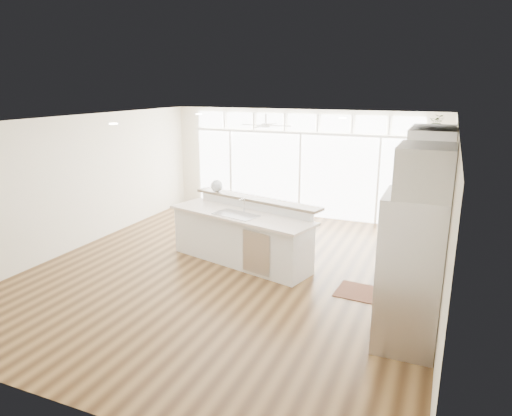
% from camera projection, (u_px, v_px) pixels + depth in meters
% --- Properties ---
extents(floor, '(7.00, 8.00, 0.02)m').
position_uv_depth(floor, '(234.00, 270.00, 8.36)').
color(floor, '#472D16').
rests_on(floor, ground).
extents(ceiling, '(7.00, 8.00, 0.02)m').
position_uv_depth(ceiling, '(232.00, 120.00, 7.65)').
color(ceiling, white).
rests_on(ceiling, wall_back).
extents(wall_back, '(7.00, 0.04, 2.70)m').
position_uv_depth(wall_back, '(301.00, 163.00, 11.56)').
color(wall_back, white).
rests_on(wall_back, floor).
extents(wall_front, '(7.00, 0.04, 2.70)m').
position_uv_depth(wall_front, '(56.00, 289.00, 4.45)').
color(wall_front, white).
rests_on(wall_front, floor).
extents(wall_left, '(0.04, 8.00, 2.70)m').
position_uv_depth(wall_left, '(79.00, 182.00, 9.32)').
color(wall_left, white).
rests_on(wall_left, floor).
extents(wall_right, '(0.04, 8.00, 2.70)m').
position_uv_depth(wall_right, '(448.00, 220.00, 6.69)').
color(wall_right, white).
rests_on(wall_right, floor).
extents(glass_wall, '(5.80, 0.06, 2.08)m').
position_uv_depth(glass_wall, '(300.00, 175.00, 11.59)').
color(glass_wall, white).
rests_on(glass_wall, wall_back).
extents(transom_row, '(5.90, 0.06, 0.40)m').
position_uv_depth(transom_row, '(302.00, 122.00, 11.24)').
color(transom_row, white).
rests_on(transom_row, wall_back).
extents(desk_window, '(0.04, 0.85, 0.85)m').
position_uv_depth(desk_window, '(447.00, 202.00, 6.92)').
color(desk_window, white).
rests_on(desk_window, wall_right).
extents(ceiling_fan, '(1.16, 1.16, 0.32)m').
position_uv_depth(ceiling_fan, '(266.00, 121.00, 10.39)').
color(ceiling_fan, white).
rests_on(ceiling_fan, ceiling).
extents(recessed_lights, '(3.40, 3.00, 0.02)m').
position_uv_depth(recessed_lights, '(237.00, 121.00, 7.84)').
color(recessed_lights, white).
rests_on(recessed_lights, ceiling).
extents(oven_cabinet, '(0.64, 1.20, 2.50)m').
position_uv_depth(oven_cabinet, '(429.00, 198.00, 8.44)').
color(oven_cabinet, white).
rests_on(oven_cabinet, floor).
extents(desk_nook, '(0.72, 1.30, 0.76)m').
position_uv_depth(desk_nook, '(417.00, 271.00, 7.35)').
color(desk_nook, white).
rests_on(desk_nook, floor).
extents(upper_cabinets, '(0.64, 1.30, 0.64)m').
position_uv_depth(upper_cabinets, '(432.00, 149.00, 6.82)').
color(upper_cabinets, white).
rests_on(upper_cabinets, wall_right).
extents(refrigerator, '(0.76, 0.90, 2.00)m').
position_uv_depth(refrigerator, '(410.00, 272.00, 5.73)').
color(refrigerator, silver).
rests_on(refrigerator, floor).
extents(fridge_cabinet, '(0.64, 0.90, 0.60)m').
position_uv_depth(fridge_cabinet, '(425.00, 170.00, 5.37)').
color(fridge_cabinet, white).
rests_on(fridge_cabinet, wall_right).
extents(framed_photos, '(0.06, 0.22, 0.80)m').
position_uv_depth(framed_photos, '(446.00, 203.00, 7.51)').
color(framed_photos, black).
rests_on(framed_photos, wall_right).
extents(kitchen_island, '(3.14, 1.84, 1.17)m').
position_uv_depth(kitchen_island, '(240.00, 233.00, 8.58)').
color(kitchen_island, white).
rests_on(kitchen_island, floor).
extents(rug, '(0.98, 0.74, 0.01)m').
position_uv_depth(rug, '(366.00, 293.00, 7.39)').
color(rug, '#3C1D13').
rests_on(rug, floor).
extents(office_chair, '(0.53, 0.50, 0.90)m').
position_uv_depth(office_chair, '(408.00, 270.00, 7.20)').
color(office_chair, black).
rests_on(office_chair, floor).
extents(fishbowl, '(0.32, 0.32, 0.25)m').
position_uv_depth(fishbowl, '(217.00, 186.00, 9.26)').
color(fishbowl, silver).
rests_on(fishbowl, kitchen_island).
extents(monitor, '(0.14, 0.51, 0.42)m').
position_uv_depth(monitor, '(415.00, 235.00, 7.23)').
color(monitor, black).
rests_on(monitor, desk_nook).
extents(keyboard, '(0.13, 0.34, 0.02)m').
position_uv_depth(keyboard, '(403.00, 246.00, 7.34)').
color(keyboard, silver).
rests_on(keyboard, desk_nook).
extents(potted_plant, '(0.28, 0.30, 0.21)m').
position_uv_depth(potted_plant, '(437.00, 124.00, 8.09)').
color(potted_plant, '#355825').
rests_on(potted_plant, oven_cabinet).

